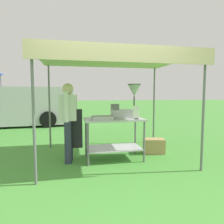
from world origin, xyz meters
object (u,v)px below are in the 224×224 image
donut_tray (103,119)px  van_silver (6,106)px  stall_canopy (113,61)px  donut_cart (114,130)px  vendor (69,118)px  menu_sign (136,113)px  donut_fryer (127,104)px  supply_crate (154,146)px

donut_tray → van_silver: bearing=121.9°
stall_canopy → donut_cart: size_ratio=2.46×
stall_canopy → vendor: bearing=-175.4°
donut_cart → vendor: size_ratio=0.77×
donut_cart → menu_sign: (0.42, -0.21, 0.36)m
donut_fryer → menu_sign: size_ratio=2.66×
menu_sign → donut_fryer: bearing=107.5°
donut_fryer → stall_canopy: bearing=-179.5°
donut_cart → supply_crate: donut_cart is taller
stall_canopy → vendor: size_ratio=1.90×
menu_sign → vendor: 1.38m
menu_sign → supply_crate: bearing=38.2°
donut_tray → supply_crate: (1.28, 0.39, -0.73)m
menu_sign → donut_cart: bearing=153.2°
donut_tray → menu_sign: 0.69m
donut_cart → donut_tray: (-0.26, -0.13, 0.26)m
donut_fryer → supply_crate: size_ratio=1.39×
donut_fryer → supply_crate: bearing=12.7°
stall_canopy → menu_sign: size_ratio=11.12×
menu_sign → supply_crate: size_ratio=0.52×
donut_tray → supply_crate: bearing=17.0°
donut_fryer → donut_cart: bearing=-162.8°
donut_tray → donut_fryer: bearing=22.1°
supply_crate → van_silver: size_ratio=0.09×
donut_cart → menu_sign: menu_sign is taller
vendor → supply_crate: (1.96, 0.24, -0.73)m
vendor → van_silver: (-2.74, 5.34, -0.02)m
donut_cart → van_silver: 6.51m
stall_canopy → van_silver: (-3.67, 5.27, -1.22)m
vendor → supply_crate: size_ratio=3.06×
vendor → donut_cart: bearing=-1.4°
donut_cart → donut_tray: size_ratio=2.83×
donut_cart → van_silver: bearing=124.4°
donut_tray → vendor: size_ratio=0.27×
donut_cart → supply_crate: size_ratio=2.36×
donut_cart → van_silver: size_ratio=0.22×
donut_cart → van_silver: (-3.67, 5.36, 0.24)m
supply_crate → donut_cart: bearing=-165.9°
donut_fryer → menu_sign: donut_fryer is taller
stall_canopy → menu_sign: (0.42, -0.31, -1.09)m
stall_canopy → donut_fryer: (0.32, 0.00, -0.92)m
vendor → van_silver: 6.00m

